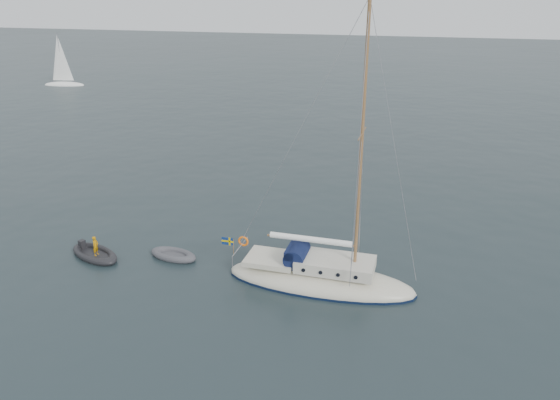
# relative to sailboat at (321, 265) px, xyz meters

# --- Properties ---
(ground) EXTENTS (300.00, 300.00, 0.00)m
(ground) POSITION_rel_sailboat_xyz_m (-3.49, 2.15, -1.14)
(ground) COLOR black
(ground) RESTS_ON ground
(sailboat) EXTENTS (10.54, 3.15, 15.01)m
(sailboat) POSITION_rel_sailboat_xyz_m (0.00, 0.00, 0.00)
(sailboat) COLOR beige
(sailboat) RESTS_ON ground
(dinghy) EXTENTS (2.94, 1.33, 0.42)m
(dinghy) POSITION_rel_sailboat_xyz_m (-8.81, 0.82, -0.95)
(dinghy) COLOR #444449
(dinghy) RESTS_ON ground
(rib) EXTENTS (3.61, 1.64, 1.37)m
(rib) POSITION_rel_sailboat_xyz_m (-13.30, -0.21, -0.92)
(rib) COLOR black
(rib) RESTS_ON ground
(distant_yacht_a) EXTENTS (6.41, 3.42, 8.49)m
(distant_yacht_a) POSITION_rel_sailboat_xyz_m (-50.22, 50.05, 2.49)
(distant_yacht_a) COLOR white
(distant_yacht_a) RESTS_ON ground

